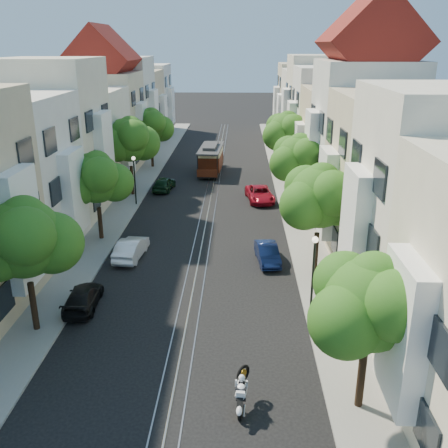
# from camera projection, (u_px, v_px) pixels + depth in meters

# --- Properties ---
(ground) EXTENTS (200.00, 200.00, 0.00)m
(ground) POSITION_uv_depth(u_px,v_px,m) (213.00, 187.00, 48.47)
(ground) COLOR black
(ground) RESTS_ON ground
(sidewalk_east) EXTENTS (2.50, 80.00, 0.12)m
(sidewalk_east) POSITION_uv_depth(u_px,v_px,m) (288.00, 187.00, 48.24)
(sidewalk_east) COLOR gray
(sidewalk_east) RESTS_ON ground
(sidewalk_west) EXTENTS (2.50, 80.00, 0.12)m
(sidewalk_west) POSITION_uv_depth(u_px,v_px,m) (139.00, 186.00, 48.66)
(sidewalk_west) COLOR gray
(sidewalk_west) RESTS_ON ground
(rail_left) EXTENTS (0.06, 80.00, 0.02)m
(rail_left) POSITION_uv_depth(u_px,v_px,m) (207.00, 187.00, 48.48)
(rail_left) COLOR gray
(rail_left) RESTS_ON ground
(rail_slot) EXTENTS (0.06, 80.00, 0.02)m
(rail_slot) POSITION_uv_depth(u_px,v_px,m) (213.00, 187.00, 48.47)
(rail_slot) COLOR gray
(rail_slot) RESTS_ON ground
(rail_right) EXTENTS (0.06, 80.00, 0.02)m
(rail_right) POSITION_uv_depth(u_px,v_px,m) (218.00, 187.00, 48.45)
(rail_right) COLOR gray
(rail_right) RESTS_ON ground
(lane_line) EXTENTS (0.08, 80.00, 0.01)m
(lane_line) POSITION_uv_depth(u_px,v_px,m) (213.00, 187.00, 48.47)
(lane_line) COLOR tan
(lane_line) RESTS_ON ground
(townhouses_east) EXTENTS (7.75, 72.00, 12.00)m
(townhouses_east) POSITION_uv_depth(u_px,v_px,m) (340.00, 135.00, 46.28)
(townhouses_east) COLOR beige
(townhouses_east) RESTS_ON ground
(townhouses_west) EXTENTS (7.75, 72.00, 11.76)m
(townhouses_west) POSITION_uv_depth(u_px,v_px,m) (87.00, 134.00, 47.01)
(townhouses_west) COLOR silver
(townhouses_west) RESTS_ON ground
(tree_e_a) EXTENTS (4.72, 3.87, 6.27)m
(tree_e_a) POSITION_uv_depth(u_px,v_px,m) (371.00, 306.00, 17.60)
(tree_e_a) COLOR black
(tree_e_a) RESTS_ON ground
(tree_e_b) EXTENTS (4.93, 4.08, 6.68)m
(tree_e_b) POSITION_uv_depth(u_px,v_px,m) (320.00, 198.00, 28.77)
(tree_e_b) COLOR black
(tree_e_b) RESTS_ON ground
(tree_e_c) EXTENTS (4.84, 3.99, 6.52)m
(tree_e_c) POSITION_uv_depth(u_px,v_px,m) (299.00, 159.00, 39.15)
(tree_e_c) COLOR black
(tree_e_c) RESTS_ON ground
(tree_e_d) EXTENTS (5.01, 4.16, 6.85)m
(tree_e_d) POSITION_uv_depth(u_px,v_px,m) (287.00, 132.00, 49.39)
(tree_e_d) COLOR black
(tree_e_d) RESTS_ON ground
(tree_w_a) EXTENTS (4.93, 4.08, 6.68)m
(tree_w_a) POSITION_uv_depth(u_px,v_px,m) (25.00, 240.00, 22.61)
(tree_w_a) COLOR black
(tree_w_a) RESTS_ON ground
(tree_w_b) EXTENTS (4.72, 3.87, 6.27)m
(tree_w_b) POSITION_uv_depth(u_px,v_px,m) (97.00, 180.00, 34.00)
(tree_w_b) COLOR black
(tree_w_b) RESTS_ON ground
(tree_w_c) EXTENTS (5.13, 4.28, 7.09)m
(tree_w_c) POSITION_uv_depth(u_px,v_px,m) (130.00, 140.00, 44.11)
(tree_w_c) COLOR black
(tree_w_c) RESTS_ON ground
(tree_w_d) EXTENTS (4.84, 3.99, 6.52)m
(tree_w_d) POSITION_uv_depth(u_px,v_px,m) (151.00, 126.00, 54.61)
(tree_w_d) COLOR black
(tree_w_d) RESTS_ON ground
(lamp_east) EXTENTS (0.32, 0.32, 4.16)m
(lamp_east) POSITION_uv_depth(u_px,v_px,m) (314.00, 264.00, 24.76)
(lamp_east) COLOR black
(lamp_east) RESTS_ON ground
(lamp_west) EXTENTS (0.32, 0.32, 4.16)m
(lamp_west) POSITION_uv_depth(u_px,v_px,m) (134.00, 173.00, 42.05)
(lamp_west) COLOR black
(lamp_west) RESTS_ON ground
(sportbike_rider) EXTENTS (0.60, 1.90, 1.52)m
(sportbike_rider) POSITION_uv_depth(u_px,v_px,m) (241.00, 391.00, 18.75)
(sportbike_rider) COLOR black
(sportbike_rider) RESTS_ON ground
(cable_car) EXTENTS (2.64, 7.34, 2.78)m
(cable_car) POSITION_uv_depth(u_px,v_px,m) (211.00, 157.00, 53.43)
(cable_car) COLOR black
(cable_car) RESTS_ON ground
(parked_car_e_mid) EXTENTS (1.66, 3.71, 1.18)m
(parked_car_e_mid) POSITION_uv_depth(u_px,v_px,m) (267.00, 253.00, 31.66)
(parked_car_e_mid) COLOR #0B153A
(parked_car_e_mid) RESTS_ON ground
(parked_car_e_far) EXTENTS (2.75, 4.87, 1.28)m
(parked_car_e_far) POSITION_uv_depth(u_px,v_px,m) (260.00, 194.00, 43.99)
(parked_car_e_far) COLOR maroon
(parked_car_e_far) RESTS_ON ground
(parked_car_w_near) EXTENTS (1.79, 3.96, 1.12)m
(parked_car_w_near) POSITION_uv_depth(u_px,v_px,m) (83.00, 298.00, 26.19)
(parked_car_w_near) COLOR black
(parked_car_w_near) RESTS_ON ground
(parked_car_w_mid) EXTENTS (1.74, 4.10, 1.32)m
(parked_car_w_mid) POSITION_uv_depth(u_px,v_px,m) (131.00, 248.00, 32.29)
(parked_car_w_mid) COLOR silver
(parked_car_w_mid) RESTS_ON ground
(parked_car_w_far) EXTENTS (1.99, 4.03, 1.32)m
(parked_car_w_far) POSITION_uv_depth(u_px,v_px,m) (164.00, 184.00, 47.21)
(parked_car_w_far) COLOR black
(parked_car_w_far) RESTS_ON ground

